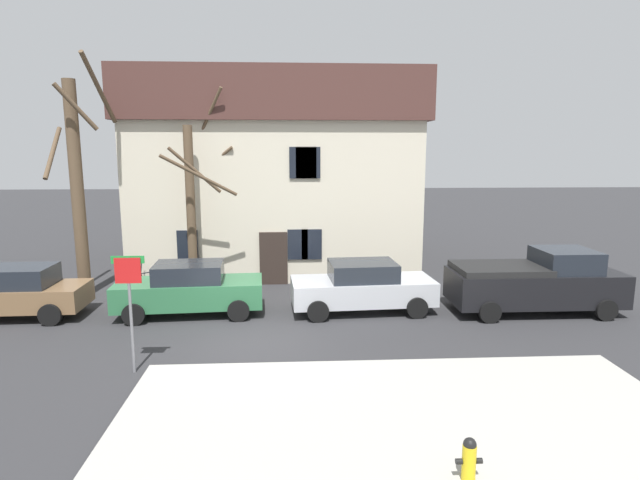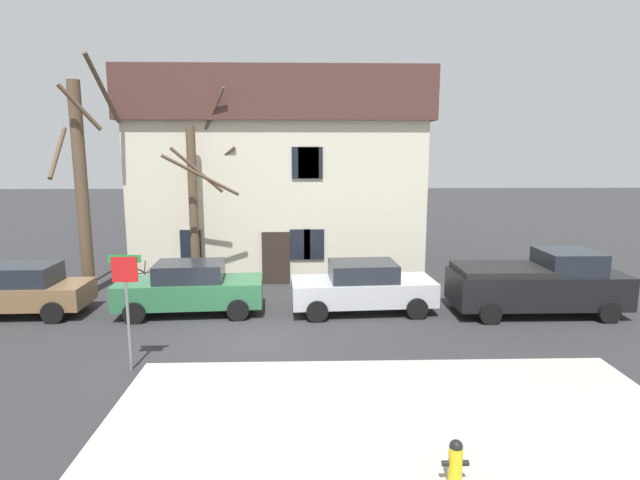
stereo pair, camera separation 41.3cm
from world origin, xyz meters
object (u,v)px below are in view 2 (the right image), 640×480
(building_main, at_px, (282,171))
(tree_bare_near, at_px, (82,183))
(car_green_sedan, at_px, (190,288))
(street_sign_pole, at_px, (126,291))
(car_brown_wagon, at_px, (13,289))
(fire_hydrant, at_px, (455,461))
(bicycle_leaning, at_px, (151,277))
(pickup_truck_black, at_px, (538,283))
(car_silver_sedan, at_px, (363,287))
(tree_bare_mid, at_px, (196,200))

(building_main, relative_size, tree_bare_near, 1.46)
(car_green_sedan, xyz_separation_m, street_sign_pole, (-0.49, -4.41, 1.14))
(car_brown_wagon, distance_m, fire_hydrant, 14.77)
(building_main, height_order, car_green_sedan, building_main)
(car_green_sedan, distance_m, bicycle_leaning, 4.27)
(building_main, relative_size, pickup_truck_black, 2.26)
(fire_hydrant, bearing_deg, car_silver_sedan, 92.77)
(building_main, xyz_separation_m, tree_bare_near, (-6.95, -5.58, -0.18))
(pickup_truck_black, bearing_deg, car_brown_wagon, 179.03)
(car_green_sedan, bearing_deg, car_brown_wagon, -179.62)
(car_silver_sedan, height_order, bicycle_leaning, car_silver_sedan)
(car_green_sedan, bearing_deg, street_sign_pole, -96.28)
(tree_bare_near, xyz_separation_m, car_green_sedan, (4.30, -2.53, -3.27))
(bicycle_leaning, bearing_deg, tree_bare_mid, -15.37)
(pickup_truck_black, bearing_deg, car_silver_sedan, 176.31)
(pickup_truck_black, bearing_deg, tree_bare_mid, 164.13)
(bicycle_leaning, bearing_deg, street_sign_pole, -76.84)
(car_brown_wagon, height_order, street_sign_pole, street_sign_pole)
(tree_bare_near, bearing_deg, pickup_truck_black, -10.36)
(building_main, height_order, fire_hydrant, building_main)
(tree_bare_near, height_order, pickup_truck_black, tree_bare_near)
(building_main, relative_size, car_brown_wagon, 2.65)
(car_green_sedan, xyz_separation_m, pickup_truck_black, (11.30, -0.32, 0.16))
(building_main, height_order, tree_bare_mid, building_main)
(car_silver_sedan, bearing_deg, street_sign_pole, -143.94)
(car_silver_sedan, bearing_deg, building_main, 110.26)
(bicycle_leaning, bearing_deg, fire_hydrant, -56.21)
(fire_hydrant, bearing_deg, street_sign_pole, 144.80)
(car_brown_wagon, relative_size, bicycle_leaning, 2.68)
(fire_hydrant, bearing_deg, building_main, 101.28)
(car_brown_wagon, xyz_separation_m, street_sign_pole, (5.17, -4.37, 1.12))
(tree_bare_near, xyz_separation_m, car_brown_wagon, (-1.35, -2.57, -3.25))
(tree_bare_mid, height_order, car_brown_wagon, tree_bare_mid)
(tree_bare_near, bearing_deg, building_main, 38.75)
(pickup_truck_black, height_order, fire_hydrant, pickup_truck_black)
(pickup_truck_black, bearing_deg, bicycle_leaning, 164.20)
(street_sign_pole, bearing_deg, fire_hydrant, -35.20)
(tree_bare_near, height_order, car_green_sedan, tree_bare_near)
(tree_bare_near, height_order, car_brown_wagon, tree_bare_near)
(car_brown_wagon, height_order, car_green_sedan, car_green_sedan)
(pickup_truck_black, bearing_deg, street_sign_pole, -160.89)
(building_main, bearing_deg, street_sign_pole, -104.05)
(car_brown_wagon, bearing_deg, fire_hydrant, -37.50)
(fire_hydrant, bearing_deg, bicycle_leaning, 123.79)
(building_main, distance_m, street_sign_pole, 13.10)
(building_main, bearing_deg, pickup_truck_black, -44.26)
(car_brown_wagon, height_order, car_silver_sedan, car_silver_sedan)
(building_main, xyz_separation_m, car_brown_wagon, (-8.30, -8.15, -3.44))
(fire_hydrant, bearing_deg, car_green_sedan, 123.89)
(car_green_sedan, bearing_deg, tree_bare_mid, 96.71)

